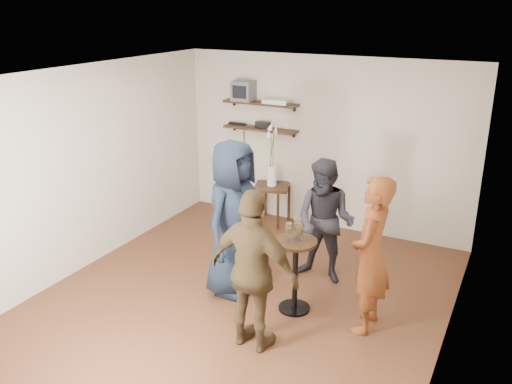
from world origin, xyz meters
The scene contains 18 objects.
room centered at (0.00, 0.00, 1.30)m, with size 4.58×5.08×2.68m.
shelf_upper centered at (-1.00, 2.38, 1.85)m, with size 1.20×0.25×0.04m, color black.
shelf_lower centered at (-1.00, 2.38, 1.45)m, with size 1.20×0.25×0.04m, color black.
crt_monitor centered at (-1.29, 2.38, 2.02)m, with size 0.32×0.30×0.30m, color #59595B.
dvd_deck centered at (-0.72, 2.38, 1.90)m, with size 0.40×0.24×0.06m, color silver.
radio centered at (-0.96, 2.38, 1.52)m, with size 0.22×0.10×0.10m, color black.
power_strip centered at (-1.43, 2.42, 1.48)m, with size 0.30×0.05×0.03m, color black.
side_table centered at (-0.71, 2.20, 0.52)m, with size 0.66×0.66×0.62m.
vase_lilies centered at (-0.71, 2.20, 0.94)m, with size 0.20×0.20×1.01m.
drinks_table centered at (0.63, 0.00, 0.55)m, with size 0.47×0.47×0.86m.
wine_glass_fl centered at (0.57, -0.04, 1.00)m, with size 0.07×0.07×0.21m.
wine_glass_fr centered at (0.69, -0.03, 0.99)m, with size 0.07×0.07×0.20m.
wine_glass_bl centered at (0.61, 0.07, 1.00)m, with size 0.07×0.07×0.22m.
wine_glass_br centered at (0.65, 0.02, 1.00)m, with size 0.07×0.07×0.21m.
person_plaid centered at (1.46, 0.02, 0.85)m, with size 0.62×0.41×1.71m, color #B61415.
person_dark centered at (0.67, 0.83, 0.78)m, with size 0.76×0.59×1.56m, color black.
person_navy centered at (-0.19, 0.07, 0.94)m, with size 0.92×0.60×1.88m, color black.
person_brown centered at (0.54, -0.81, 0.84)m, with size 0.98×0.41×1.67m, color #41301B.
Camera 1 is at (2.71, -4.99, 3.32)m, focal length 38.00 mm.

